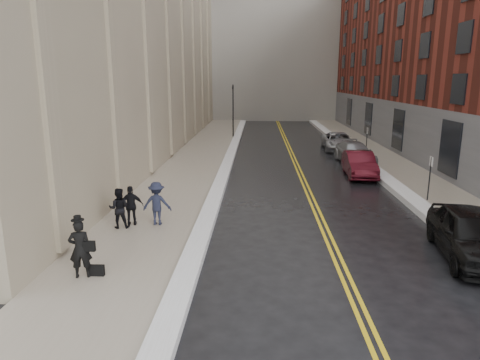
# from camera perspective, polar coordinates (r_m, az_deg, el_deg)

# --- Properties ---
(ground) EXTENTS (160.00, 160.00, 0.00)m
(ground) POSITION_cam_1_polar(r_m,az_deg,el_deg) (13.14, 2.86, -12.54)
(ground) COLOR black
(ground) RESTS_ON ground
(sidewalk_left) EXTENTS (4.00, 64.00, 0.15)m
(sidewalk_left) POSITION_cam_1_polar(r_m,az_deg,el_deg) (28.73, -6.34, 1.91)
(sidewalk_left) COLOR gray
(sidewalk_left) RESTS_ON ground
(sidewalk_right) EXTENTS (3.00, 64.00, 0.15)m
(sidewalk_right) POSITION_cam_1_polar(r_m,az_deg,el_deg) (29.83, 20.24, 1.58)
(sidewalk_right) COLOR gray
(sidewalk_right) RESTS_ON ground
(lane_stripe_a) EXTENTS (0.12, 64.00, 0.01)m
(lane_stripe_a) POSITION_cam_1_polar(r_m,az_deg,el_deg) (28.52, 7.46, 1.64)
(lane_stripe_a) COLOR gold
(lane_stripe_a) RESTS_ON ground
(lane_stripe_b) EXTENTS (0.12, 64.00, 0.01)m
(lane_stripe_b) POSITION_cam_1_polar(r_m,az_deg,el_deg) (28.54, 7.94, 1.64)
(lane_stripe_b) COLOR gold
(lane_stripe_b) RESTS_ON ground
(snow_ridge_left) EXTENTS (0.70, 60.80, 0.26)m
(snow_ridge_left) POSITION_cam_1_polar(r_m,az_deg,el_deg) (28.46, -1.76, 1.99)
(snow_ridge_left) COLOR white
(snow_ridge_left) RESTS_ON ground
(snow_ridge_right) EXTENTS (0.85, 60.80, 0.30)m
(snow_ridge_right) POSITION_cam_1_polar(r_m,az_deg,el_deg) (29.30, 16.81, 1.79)
(snow_ridge_right) COLOR white
(snow_ridge_right) RESTS_ON ground
(traffic_signal) EXTENTS (0.18, 0.15, 5.20)m
(traffic_signal) POSITION_cam_1_polar(r_m,az_deg,el_deg) (41.98, -0.93, 9.73)
(traffic_signal) COLOR black
(traffic_signal) RESTS_ON ground
(parking_sign_near) EXTENTS (0.06, 0.35, 2.23)m
(parking_sign_near) POSITION_cam_1_polar(r_m,az_deg,el_deg) (21.83, 23.99, 0.61)
(parking_sign_near) COLOR black
(parking_sign_near) RESTS_ON ground
(parking_sign_far) EXTENTS (0.06, 0.35, 2.23)m
(parking_sign_far) POSITION_cam_1_polar(r_m,az_deg,el_deg) (33.11, 16.54, 5.20)
(parking_sign_far) COLOR black
(parking_sign_far) RESTS_ON ground
(car_black) EXTENTS (2.60, 5.08, 1.65)m
(car_black) POSITION_cam_1_polar(r_m,az_deg,el_deg) (15.84, 28.44, -6.37)
(car_black) COLOR black
(car_black) RESTS_ON ground
(car_maroon) EXTENTS (1.80, 4.57, 1.48)m
(car_maroon) POSITION_cam_1_polar(r_m,az_deg,el_deg) (26.69, 15.63, 2.07)
(car_maroon) COLOR #490D16
(car_maroon) RESTS_ON ground
(car_silver_near) EXTENTS (2.44, 5.09, 1.43)m
(car_silver_near) POSITION_cam_1_polar(r_m,az_deg,el_deg) (30.80, 15.03, 3.51)
(car_silver_near) COLOR #97989E
(car_silver_near) RESTS_ON ground
(car_silver_far) EXTENTS (2.51, 5.18, 1.42)m
(car_silver_far) POSITION_cam_1_polar(r_m,az_deg,el_deg) (36.22, 12.97, 5.04)
(car_silver_far) COLOR #A5A7AD
(car_silver_far) RESTS_ON ground
(pedestrian_main) EXTENTS (0.71, 0.55, 1.72)m
(pedestrian_main) POSITION_cam_1_polar(r_m,az_deg,el_deg) (13.14, -20.54, -8.59)
(pedestrian_main) COLOR black
(pedestrian_main) RESTS_ON sidewalk_left
(pedestrian_a) EXTENTS (0.85, 0.71, 1.56)m
(pedestrian_a) POSITION_cam_1_polar(r_m,az_deg,el_deg) (16.95, -15.85, -3.62)
(pedestrian_a) COLOR black
(pedestrian_a) RESTS_ON sidewalk_left
(pedestrian_b) EXTENTS (1.12, 0.66, 1.71)m
(pedestrian_b) POSITION_cam_1_polar(r_m,az_deg,el_deg) (16.98, -11.02, -3.08)
(pedestrian_b) COLOR #1B1E31
(pedestrian_b) RESTS_ON sidewalk_left
(pedestrian_c) EXTENTS (0.98, 0.58, 1.57)m
(pedestrian_c) POSITION_cam_1_polar(r_m,az_deg,el_deg) (17.14, -14.28, -3.34)
(pedestrian_c) COLOR black
(pedestrian_c) RESTS_ON sidewalk_left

